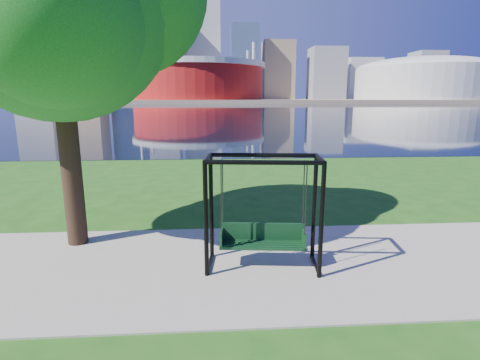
{
  "coord_description": "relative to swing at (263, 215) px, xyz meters",
  "views": [
    {
      "loc": [
        -0.27,
        -6.99,
        3.08
      ],
      "look_at": [
        0.21,
        0.0,
        1.54
      ],
      "focal_mm": 28.0,
      "sensor_mm": 36.0,
      "label": 1
    }
  ],
  "objects": [
    {
      "name": "far_bank",
      "position": [
        -0.59,
        306.58,
        -0.01
      ],
      "size": [
        900.0,
        228.0,
        2.0
      ],
      "primitive_type": "cube",
      "color": "#937F60",
      "rests_on": "ground"
    },
    {
      "name": "river",
      "position": [
        -0.59,
        102.58,
        -1.0
      ],
      "size": [
        900.0,
        180.0,
        0.02
      ],
      "primitive_type": "cube",
      "color": "black",
      "rests_on": "ground"
    },
    {
      "name": "swing",
      "position": [
        0.0,
        0.0,
        0.0
      ],
      "size": [
        2.12,
        1.09,
        2.09
      ],
      "rotation": [
        0.0,
        0.0,
        -0.11
      ],
      "color": "black",
      "rests_on": "ground"
    },
    {
      "name": "stadium",
      "position": [
        -10.59,
        235.58,
        13.22
      ],
      "size": [
        83.0,
        83.0,
        32.0
      ],
      "color": "maroon",
      "rests_on": "far_bank"
    },
    {
      "name": "path",
      "position": [
        -0.59,
        0.08,
        -0.99
      ],
      "size": [
        120.0,
        4.0,
        0.03
      ],
      "primitive_type": "cube",
      "color": "#9E937F",
      "rests_on": "ground"
    },
    {
      "name": "skyline",
      "position": [
        -4.85,
        319.97,
        34.88
      ],
      "size": [
        392.0,
        66.0,
        96.5
      ],
      "color": "gray",
      "rests_on": "far_bank"
    },
    {
      "name": "arena",
      "position": [
        134.41,
        235.58,
        14.87
      ],
      "size": [
        84.0,
        84.0,
        26.56
      ],
      "color": "beige",
      "rests_on": "far_bank"
    },
    {
      "name": "ground",
      "position": [
        -0.59,
        0.58,
        -1.01
      ],
      "size": [
        900.0,
        900.0,
        0.0
      ],
      "primitive_type": "plane",
      "color": "#1E5114",
      "rests_on": "ground"
    }
  ]
}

